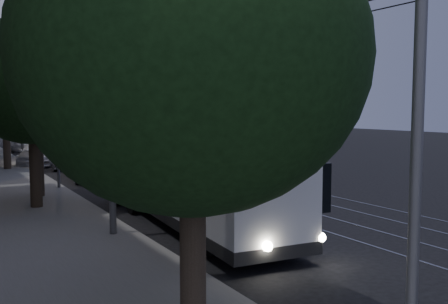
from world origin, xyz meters
TOP-DOWN VIEW (x-y plane):
  - ground at (0.00, 0.00)m, footprint 120.00×120.00m
  - tram_rails at (2.50, 20.00)m, footprint 4.52×90.00m
  - overhead_wires at (-4.97, 20.00)m, footprint 2.23×90.00m
  - building_distant_right at (18.00, 55.00)m, footprint 22.00×18.00m
  - trolleybus at (-2.90, 1.05)m, footprint 3.25×11.61m
  - pickup_silver at (-2.70, 12.99)m, footprint 3.37×6.15m
  - car_white_a at (-2.70, 18.66)m, footprint 3.38×4.83m
  - car_white_b at (-4.30, 21.75)m, footprint 3.57×5.69m
  - car_white_c at (-2.70, 24.50)m, footprint 1.52×4.14m
  - car_white_d at (-3.63, 32.15)m, footprint 3.04×4.25m
  - tree_0 at (-6.50, -6.57)m, footprint 5.69×5.69m
  - tree_1 at (-7.00, 5.67)m, footprint 5.21×5.21m
  - tree_2 at (-6.50, 8.07)m, footprint 4.27×4.27m
  - tree_3 at (-6.50, 19.04)m, footprint 4.42×4.42m
  - streetlamp_near at (-5.34, 0.29)m, footprint 2.27×0.44m
  - streetlamp_far at (-4.77, 21.98)m, footprint 2.65×0.44m

SIDE VIEW (x-z plane):
  - ground at x=0.00m, z-range 0.00..0.00m
  - tram_rails at x=2.50m, z-range 0.00..0.02m
  - car_white_d at x=-3.63m, z-range 0.00..1.34m
  - car_white_c at x=-2.70m, z-range 0.00..1.35m
  - car_white_a at x=-2.70m, z-range 0.00..1.53m
  - car_white_b at x=-4.30m, z-range 0.00..1.54m
  - pickup_silver at x=-2.70m, z-range 0.00..1.63m
  - trolleybus at x=-2.90m, z-range -1.22..4.40m
  - overhead_wires at x=-4.97m, z-range 0.47..6.47m
  - tree_3 at x=-6.50m, z-range 1.13..7.40m
  - tree_2 at x=-6.50m, z-range 1.24..7.62m
  - tree_0 at x=-6.50m, z-range 1.04..8.26m
  - tree_1 at x=-7.00m, z-range 1.24..8.43m
  - streetlamp_near at x=-5.34m, z-range 0.99..10.25m
  - streetlamp_far at x=-4.77m, z-range 1.07..12.19m
  - building_distant_right at x=18.00m, z-range 0.00..24.00m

